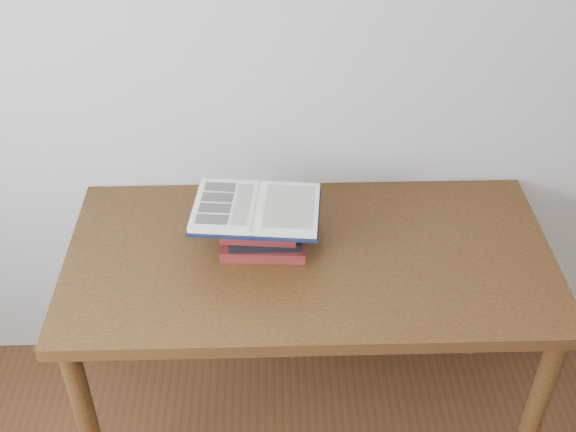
{
  "coord_description": "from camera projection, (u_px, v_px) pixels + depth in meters",
  "views": [
    {
      "loc": [
        -0.12,
        -0.24,
        2.18
      ],
      "look_at": [
        -0.07,
        1.35,
        0.94
      ],
      "focal_mm": 45.0,
      "sensor_mm": 36.0,
      "label": 1
    }
  ],
  "objects": [
    {
      "name": "desk",
      "position": [
        309.0,
        277.0,
        2.2
      ],
      "size": [
        1.45,
        0.73,
        0.78
      ],
      "color": "#4E3713",
      "rests_on": "ground"
    },
    {
      "name": "book_stack",
      "position": [
        262.0,
        230.0,
        2.14
      ],
      "size": [
        0.26,
        0.19,
        0.12
      ],
      "color": "maroon",
      "rests_on": "desk"
    },
    {
      "name": "open_book",
      "position": [
        256.0,
        208.0,
        2.1
      ],
      "size": [
        0.39,
        0.29,
        0.03
      ],
      "rotation": [
        0.0,
        0.0,
        -0.1
      ],
      "color": "black",
      "rests_on": "book_stack"
    }
  ]
}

